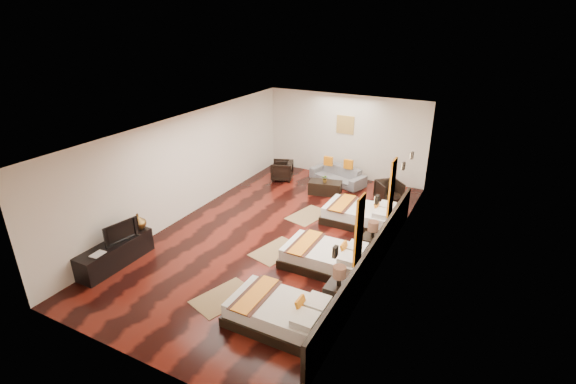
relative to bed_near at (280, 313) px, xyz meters
The scene contains 30 objects.
floor 3.38m from the bed_near, 120.17° to the left, with size 5.50×9.50×0.01m, color black.
ceiling 4.23m from the bed_near, 120.17° to the left, with size 5.50×9.50×0.01m, color white.
back_wall 7.93m from the bed_near, 102.46° to the left, with size 5.50×0.01×2.80m, color silver.
left_wall 5.44m from the bed_near, 146.75° to the left, with size 0.01×9.50×2.80m, color silver.
right_wall 3.31m from the bed_near, 70.07° to the left, with size 0.01×9.50×2.80m, color silver.
headboard_panel 2.35m from the bed_near, 64.31° to the left, with size 0.08×6.60×0.90m, color black.
bed_near is the anchor object (origin of this frame).
bed_mid 2.12m from the bed_near, 90.00° to the left, with size 1.86×1.17×0.71m.
bed_far 4.50m from the bed_near, 89.99° to the left, with size 1.89×1.19×0.72m.
nightstand_a 1.19m from the bed_near, 50.64° to the left, with size 0.46×0.46×0.92m.
nightstand_b 3.11m from the bed_near, 76.02° to the left, with size 0.45×0.45×0.89m.
jute_mat_near 1.39m from the bed_near, behind, with size 0.75×1.20×0.01m, color olive.
jute_mat_mid 2.56m from the bed_near, 120.67° to the left, with size 0.75×1.20×0.01m, color olive.
jute_mat_far 4.50m from the bed_near, 108.53° to the left, with size 0.75×1.20×0.01m, color olive.
tv_console 4.19m from the bed_near, behind, with size 0.50×1.80×0.55m, color black.
tv 4.18m from the bed_near, behind, with size 0.82×0.11×0.47m, color black.
book 4.23m from the bed_near, behind, with size 0.22×0.30×0.03m, color black.
figurine 4.30m from the bed_near, 169.33° to the left, with size 0.36×0.36×0.38m, color brown.
sofa 7.15m from the bed_near, 103.10° to the left, with size 1.88×0.74×0.55m, color slate.
armchair_left 7.21m from the bed_near, 118.04° to the left, with size 0.68×0.70×0.64m, color black.
armchair_right 6.28m from the bed_near, 87.42° to the left, with size 0.67×0.69×0.63m, color black.
coffee_table 6.13m from the bed_near, 105.32° to the left, with size 1.00×0.50×0.40m, color black.
table_plant 6.09m from the bed_near, 105.39° to the left, with size 0.22×0.19×0.24m, color #246220.
orange_panel_a 2.06m from the bed_near, 44.36° to the left, with size 0.04×0.40×1.30m, color #D86014.
orange_panel_b 3.68m from the bed_near, 72.12° to the left, with size 0.04×0.40×1.30m, color #D86014.
sconce_near 1.90m from the bed_near, ahead, with size 0.07×0.12×0.18m.
sconce_mid 2.84m from the bed_near, 64.43° to the left, with size 0.07×0.12×0.18m.
sconce_far 4.71m from the bed_near, 76.81° to the left, with size 0.07×0.12×0.18m.
sconce_lounge 5.55m from the bed_near, 79.02° to the left, with size 0.07×0.12×0.18m.
gold_artwork 7.98m from the bed_near, 102.49° to the left, with size 0.60×0.04×0.60m, color #AD873F.
Camera 1 is at (4.64, -8.26, 5.22)m, focal length 26.30 mm.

